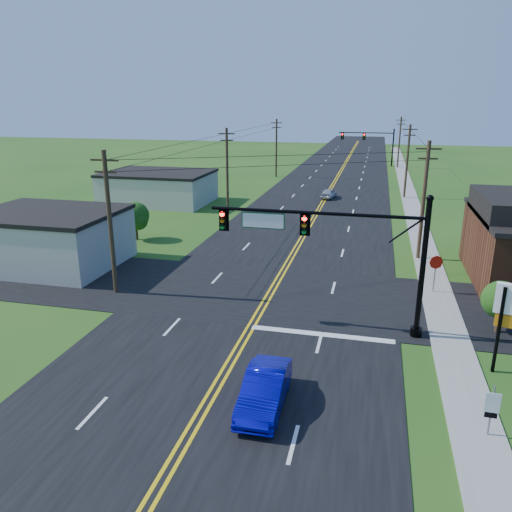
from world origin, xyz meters
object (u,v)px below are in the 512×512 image
(signal_mast_far, at_px, (369,141))
(route_sign, at_px, (492,407))
(blue_car, at_px, (265,390))
(stop_sign, at_px, (436,266))
(signal_mast_main, at_px, (334,243))

(signal_mast_far, xyz_separation_m, route_sign, (6.41, -79.85, -3.31))
(blue_car, xyz_separation_m, route_sign, (8.37, 0.09, 0.49))
(signal_mast_far, xyz_separation_m, stop_sign, (5.83, -65.28, -2.75))
(blue_car, xyz_separation_m, stop_sign, (7.78, 14.66, 1.06))
(blue_car, bearing_deg, route_sign, -0.43)
(signal_mast_far, bearing_deg, route_sign, -85.41)
(signal_mast_main, height_order, stop_sign, signal_mast_main)
(blue_car, distance_m, stop_sign, 16.63)
(blue_car, bearing_deg, signal_mast_far, 87.56)
(signal_mast_far, relative_size, stop_sign, 4.40)
(signal_mast_main, relative_size, signal_mast_far, 1.03)
(blue_car, relative_size, stop_sign, 1.80)
(stop_sign, bearing_deg, blue_car, -136.01)
(blue_car, height_order, stop_sign, stop_sign)
(signal_mast_main, distance_m, route_sign, 10.79)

